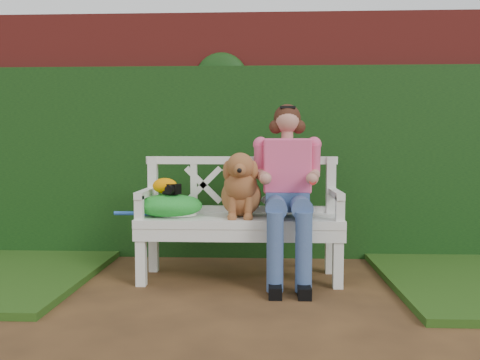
{
  "coord_description": "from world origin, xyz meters",
  "views": [
    {
      "loc": [
        0.19,
        -2.89,
        1.01
      ],
      "look_at": [
        0.02,
        0.87,
        0.75
      ],
      "focal_mm": 38.0,
      "sensor_mm": 36.0,
      "label": 1
    }
  ],
  "objects": [
    {
      "name": "ground",
      "position": [
        0.0,
        0.0,
        0.0
      ],
      "size": [
        60.0,
        60.0,
        0.0
      ],
      "primitive_type": "plane",
      "color": "#3A2616"
    },
    {
      "name": "brick_wall",
      "position": [
        0.0,
        1.9,
        1.1
      ],
      "size": [
        10.0,
        0.3,
        2.2
      ],
      "primitive_type": "cube",
      "color": "maroon",
      "rests_on": "ground"
    },
    {
      "name": "ivy_hedge",
      "position": [
        0.0,
        1.68,
        0.85
      ],
      "size": [
        10.0,
        0.18,
        1.7
      ],
      "primitive_type": "cube",
      "color": "#1B4612",
      "rests_on": "ground"
    },
    {
      "name": "garden_bench",
      "position": [
        0.02,
        0.87,
        0.24
      ],
      "size": [
        1.58,
        0.61,
        0.48
      ],
      "primitive_type": null,
      "rotation": [
        0.0,
        0.0,
        0.01
      ],
      "color": "white",
      "rests_on": "ground"
    },
    {
      "name": "seated_woman",
      "position": [
        0.37,
        0.85,
        0.62
      ],
      "size": [
        0.73,
        0.84,
        1.24
      ],
      "primitive_type": null,
      "rotation": [
        0.0,
        0.0,
        0.35
      ],
      "color": "#FB343F",
      "rests_on": "ground"
    },
    {
      "name": "dog",
      "position": [
        0.03,
        0.83,
        0.72
      ],
      "size": [
        0.39,
        0.48,
        0.48
      ],
      "primitive_type": null,
      "rotation": [
        0.0,
        0.0,
        0.17
      ],
      "color": "#BB843D",
      "rests_on": "garden_bench"
    },
    {
      "name": "tennis_racket",
      "position": [
        -0.5,
        0.87,
        0.5
      ],
      "size": [
        0.71,
        0.47,
        0.03
      ],
      "primitive_type": null,
      "rotation": [
        0.0,
        0.0,
        0.32
      ],
      "color": "silver",
      "rests_on": "garden_bench"
    },
    {
      "name": "green_bag",
      "position": [
        -0.5,
        0.84,
        0.56
      ],
      "size": [
        0.51,
        0.4,
        0.17
      ],
      "primitive_type": null,
      "rotation": [
        0.0,
        0.0,
        0.04
      ],
      "color": "#198425",
      "rests_on": "garden_bench"
    },
    {
      "name": "camera_item",
      "position": [
        -0.48,
        0.83,
        0.69
      ],
      "size": [
        0.14,
        0.12,
        0.08
      ],
      "primitive_type": "cube",
      "rotation": [
        0.0,
        0.0,
        -0.4
      ],
      "color": "black",
      "rests_on": "green_bag"
    },
    {
      "name": "baseball_glove",
      "position": [
        -0.54,
        0.86,
        0.71
      ],
      "size": [
        0.21,
        0.17,
        0.12
      ],
      "primitive_type": "ellipsoid",
      "rotation": [
        0.0,
        0.0,
        0.2
      ],
      "color": "orange",
      "rests_on": "green_bag"
    }
  ]
}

